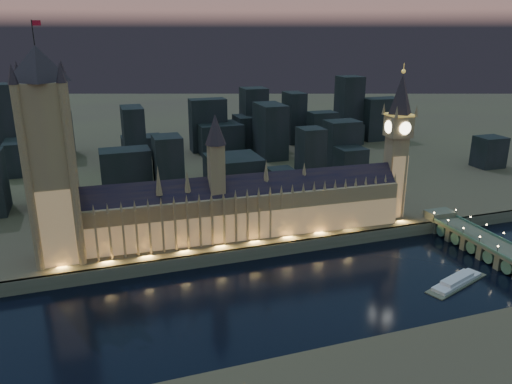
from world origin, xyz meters
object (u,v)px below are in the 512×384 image
object	(u,v)px
victoria_tower	(48,148)
river_boat	(457,281)
westminster_bridge	(491,249)
elizabeth_tower	(398,134)
palace_of_westminster	(247,207)

from	to	relation	value
victoria_tower	river_boat	world-z (taller)	victoria_tower
victoria_tower	westminster_bridge	xyz separation A→B (m)	(246.07, -65.37, -66.54)
elizabeth_tower	palace_of_westminster	bearing A→B (deg)	-179.90
elizabeth_tower	westminster_bridge	world-z (taller)	elizabeth_tower
victoria_tower	palace_of_westminster	bearing A→B (deg)	-0.10
westminster_bridge	river_boat	world-z (taller)	westminster_bridge
westminster_bridge	river_boat	distance (m)	46.26
palace_of_westminster	westminster_bridge	world-z (taller)	palace_of_westminster
palace_of_westminster	westminster_bridge	distance (m)	151.23
westminster_bridge	victoria_tower	bearing A→B (deg)	165.12
victoria_tower	westminster_bridge	distance (m)	263.16
westminster_bridge	elizabeth_tower	bearing A→B (deg)	113.24
westminster_bridge	river_boat	bearing A→B (deg)	-153.45
elizabeth_tower	westminster_bridge	distance (m)	93.05
palace_of_westminster	river_boat	bearing A→B (deg)	-42.46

